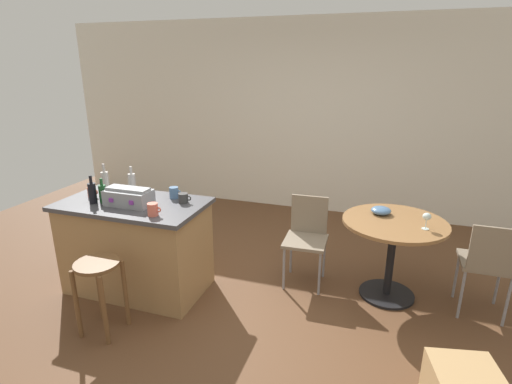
{
  "coord_description": "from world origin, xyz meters",
  "views": [
    {
      "loc": [
        0.94,
        -2.89,
        2.09
      ],
      "look_at": [
        -0.17,
        0.43,
        0.95
      ],
      "focal_mm": 27.78,
      "sensor_mm": 36.0,
      "label": 1
    }
  ],
  "objects_px": {
    "bottle_0": "(103,193)",
    "wooden_stool": "(99,280)",
    "cup_0": "(183,198)",
    "cup_3": "(153,209)",
    "folding_chair_near": "(307,234)",
    "bottle_3": "(92,193)",
    "cup_1": "(119,190)",
    "bottle_1": "(132,182)",
    "bottle_2": "(105,182)",
    "toolbox": "(129,197)",
    "serving_bowl": "(381,210)",
    "kitchen_island": "(137,246)",
    "folding_chair_far": "(488,262)",
    "cup_4": "(174,193)",
    "cup_2": "(92,192)",
    "wine_glass": "(427,217)",
    "dining_table": "(393,239)"
  },
  "relations": [
    {
      "from": "bottle_0",
      "to": "wooden_stool",
      "type": "bearing_deg",
      "value": -58.29
    },
    {
      "from": "cup_0",
      "to": "cup_3",
      "type": "height_order",
      "value": "cup_3"
    },
    {
      "from": "folding_chair_near",
      "to": "bottle_3",
      "type": "xyz_separation_m",
      "value": [
        -1.81,
        -0.79,
        0.48
      ]
    },
    {
      "from": "cup_1",
      "to": "bottle_3",
      "type": "bearing_deg",
      "value": -105.0
    },
    {
      "from": "bottle_1",
      "to": "bottle_2",
      "type": "height_order",
      "value": "bottle_2"
    },
    {
      "from": "cup_0",
      "to": "cup_1",
      "type": "xyz_separation_m",
      "value": [
        -0.7,
        0.0,
        0.0
      ]
    },
    {
      "from": "bottle_0",
      "to": "cup_3",
      "type": "bearing_deg",
      "value": -12.78
    },
    {
      "from": "wooden_stool",
      "to": "toolbox",
      "type": "height_order",
      "value": "toolbox"
    },
    {
      "from": "wooden_stool",
      "to": "folding_chair_near",
      "type": "bearing_deg",
      "value": 43.63
    },
    {
      "from": "bottle_0",
      "to": "serving_bowl",
      "type": "distance_m",
      "value": 2.55
    },
    {
      "from": "bottle_1",
      "to": "bottle_3",
      "type": "relative_size",
      "value": 0.99
    },
    {
      "from": "kitchen_island",
      "to": "folding_chair_far",
      "type": "relative_size",
      "value": 1.53
    },
    {
      "from": "toolbox",
      "to": "cup_4",
      "type": "xyz_separation_m",
      "value": [
        0.29,
        0.29,
        -0.02
      ]
    },
    {
      "from": "cup_1",
      "to": "cup_2",
      "type": "xyz_separation_m",
      "value": [
        -0.21,
        -0.13,
        0.0
      ]
    },
    {
      "from": "kitchen_island",
      "to": "bottle_3",
      "type": "height_order",
      "value": "bottle_3"
    },
    {
      "from": "wooden_stool",
      "to": "wine_glass",
      "type": "relative_size",
      "value": 4.34
    },
    {
      "from": "wooden_stool",
      "to": "dining_table",
      "type": "bearing_deg",
      "value": 30.48
    },
    {
      "from": "toolbox",
      "to": "cup_0",
      "type": "distance_m",
      "value": 0.48
    },
    {
      "from": "bottle_1",
      "to": "wine_glass",
      "type": "xyz_separation_m",
      "value": [
        2.71,
        0.25,
        -0.12
      ]
    },
    {
      "from": "wooden_stool",
      "to": "bottle_3",
      "type": "distance_m",
      "value": 0.86
    },
    {
      "from": "cup_0",
      "to": "cup_2",
      "type": "height_order",
      "value": "cup_2"
    },
    {
      "from": "folding_chair_far",
      "to": "wine_glass",
      "type": "bearing_deg",
      "value": -176.12
    },
    {
      "from": "wooden_stool",
      "to": "bottle_2",
      "type": "bearing_deg",
      "value": 122.39
    },
    {
      "from": "cup_3",
      "to": "wine_glass",
      "type": "height_order",
      "value": "cup_3"
    },
    {
      "from": "toolbox",
      "to": "wine_glass",
      "type": "xyz_separation_m",
      "value": [
        2.51,
        0.58,
        -0.09
      ]
    },
    {
      "from": "cup_4",
      "to": "wine_glass",
      "type": "distance_m",
      "value": 2.24
    },
    {
      "from": "bottle_1",
      "to": "cup_1",
      "type": "xyz_separation_m",
      "value": [
        -0.07,
        -0.12,
        -0.05
      ]
    },
    {
      "from": "kitchen_island",
      "to": "folding_chair_near",
      "type": "bearing_deg",
      "value": 23.68
    },
    {
      "from": "cup_3",
      "to": "cup_1",
      "type": "bearing_deg",
      "value": 148.98
    },
    {
      "from": "bottle_3",
      "to": "wine_glass",
      "type": "height_order",
      "value": "bottle_3"
    },
    {
      "from": "bottle_2",
      "to": "serving_bowl",
      "type": "distance_m",
      "value": 2.65
    },
    {
      "from": "bottle_1",
      "to": "bottle_3",
      "type": "bearing_deg",
      "value": -109.91
    },
    {
      "from": "kitchen_island",
      "to": "bottle_1",
      "type": "xyz_separation_m",
      "value": [
        -0.17,
        0.26,
        0.54
      ]
    },
    {
      "from": "toolbox",
      "to": "bottle_0",
      "type": "xyz_separation_m",
      "value": [
        -0.26,
        -0.02,
        0.01
      ]
    },
    {
      "from": "dining_table",
      "to": "wine_glass",
      "type": "relative_size",
      "value": 6.38
    },
    {
      "from": "toolbox",
      "to": "bottle_0",
      "type": "relative_size",
      "value": 1.81
    },
    {
      "from": "cup_0",
      "to": "folding_chair_near",
      "type": "bearing_deg",
      "value": 26.47
    },
    {
      "from": "dining_table",
      "to": "cup_4",
      "type": "distance_m",
      "value": 2.05
    },
    {
      "from": "bottle_3",
      "to": "bottle_0",
      "type": "bearing_deg",
      "value": 29.17
    },
    {
      "from": "dining_table",
      "to": "wine_glass",
      "type": "xyz_separation_m",
      "value": [
        0.24,
        -0.11,
        0.29
      ]
    },
    {
      "from": "folding_chair_far",
      "to": "cup_1",
      "type": "relative_size",
      "value": 7.67
    },
    {
      "from": "toolbox",
      "to": "bottle_1",
      "type": "bearing_deg",
      "value": 120.67
    },
    {
      "from": "cup_1",
      "to": "serving_bowl",
      "type": "bearing_deg",
      "value": 14.26
    },
    {
      "from": "bottle_3",
      "to": "serving_bowl",
      "type": "distance_m",
      "value": 2.64
    },
    {
      "from": "kitchen_island",
      "to": "toolbox",
      "type": "height_order",
      "value": "toolbox"
    },
    {
      "from": "wine_glass",
      "to": "serving_bowl",
      "type": "bearing_deg",
      "value": 146.38
    },
    {
      "from": "bottle_3",
      "to": "dining_table",
      "type": "bearing_deg",
      "value": 16.06
    },
    {
      "from": "cup_0",
      "to": "serving_bowl",
      "type": "height_order",
      "value": "cup_0"
    },
    {
      "from": "toolbox",
      "to": "cup_1",
      "type": "bearing_deg",
      "value": 141.66
    },
    {
      "from": "folding_chair_near",
      "to": "cup_2",
      "type": "xyz_separation_m",
      "value": [
        -1.95,
        -0.64,
        0.43
      ]
    }
  ]
}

